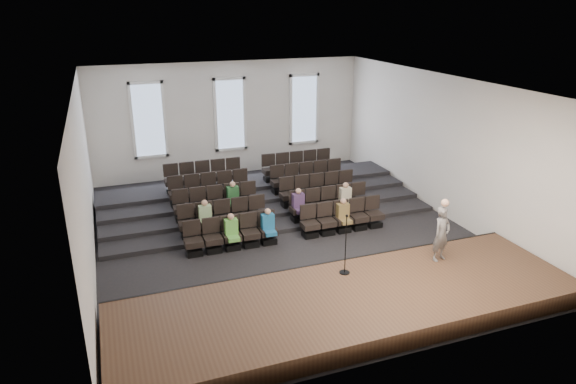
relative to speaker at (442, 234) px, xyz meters
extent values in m
plane|color=black|center=(-3.15, 4.23, -1.29)|extent=(14.00, 14.00, 0.00)
cube|color=white|center=(-3.15, 4.23, 3.72)|extent=(12.00, 14.00, 0.02)
cube|color=white|center=(-3.15, 11.25, 1.21)|extent=(12.00, 0.04, 5.00)
cube|color=white|center=(-3.15, -2.79, 1.21)|extent=(12.00, 0.04, 5.00)
cube|color=white|center=(-9.17, 4.23, 1.21)|extent=(0.04, 14.00, 5.00)
cube|color=white|center=(2.87, 4.23, 1.21)|extent=(0.04, 14.00, 5.00)
cube|color=#48301E|center=(-3.15, -0.87, -1.04)|extent=(11.80, 3.60, 0.50)
cube|color=black|center=(-3.15, 0.90, -1.04)|extent=(11.80, 0.06, 0.52)
cube|color=black|center=(-3.15, 6.56, -1.21)|extent=(11.80, 4.80, 0.15)
cube|color=black|center=(-3.15, 7.08, -1.14)|extent=(11.80, 3.75, 0.30)
cube|color=black|center=(-3.15, 7.61, -1.06)|extent=(11.80, 2.70, 0.45)
cube|color=black|center=(-3.15, 8.13, -0.99)|extent=(11.80, 1.65, 0.60)
cube|color=black|center=(-6.27, 3.63, -1.19)|extent=(0.47, 0.43, 0.20)
cube|color=black|center=(-6.27, 3.63, -0.88)|extent=(0.55, 0.50, 0.19)
cube|color=black|center=(-6.27, 3.84, -0.47)|extent=(0.55, 0.08, 0.50)
cube|color=black|center=(-5.67, 3.63, -1.19)|extent=(0.47, 0.43, 0.20)
cube|color=black|center=(-5.67, 3.63, -0.88)|extent=(0.55, 0.50, 0.19)
cube|color=black|center=(-5.67, 3.84, -0.47)|extent=(0.55, 0.08, 0.50)
cube|color=black|center=(-5.07, 3.63, -1.19)|extent=(0.47, 0.43, 0.20)
cube|color=black|center=(-5.07, 3.63, -0.88)|extent=(0.55, 0.50, 0.19)
cube|color=black|center=(-5.07, 3.84, -0.47)|extent=(0.55, 0.08, 0.50)
cube|color=black|center=(-4.47, 3.63, -1.19)|extent=(0.47, 0.43, 0.20)
cube|color=black|center=(-4.47, 3.63, -0.88)|extent=(0.55, 0.50, 0.19)
cube|color=black|center=(-4.47, 3.84, -0.47)|extent=(0.55, 0.08, 0.50)
cube|color=black|center=(-3.87, 3.63, -1.19)|extent=(0.47, 0.43, 0.20)
cube|color=black|center=(-3.87, 3.63, -0.88)|extent=(0.55, 0.50, 0.19)
cube|color=black|center=(-3.87, 3.84, -0.47)|extent=(0.55, 0.08, 0.50)
cube|color=black|center=(-2.42, 3.63, -1.19)|extent=(0.47, 0.43, 0.20)
cube|color=black|center=(-2.42, 3.63, -0.88)|extent=(0.55, 0.50, 0.19)
cube|color=black|center=(-2.42, 3.84, -0.47)|extent=(0.55, 0.08, 0.50)
cube|color=black|center=(-1.82, 3.63, -1.19)|extent=(0.47, 0.43, 0.20)
cube|color=black|center=(-1.82, 3.63, -0.88)|extent=(0.55, 0.50, 0.19)
cube|color=black|center=(-1.82, 3.84, -0.47)|extent=(0.55, 0.08, 0.50)
cube|color=black|center=(-1.22, 3.63, -1.19)|extent=(0.47, 0.43, 0.20)
cube|color=black|center=(-1.22, 3.63, -0.88)|extent=(0.55, 0.50, 0.19)
cube|color=black|center=(-1.22, 3.84, -0.47)|extent=(0.55, 0.08, 0.50)
cube|color=black|center=(-0.62, 3.63, -1.19)|extent=(0.47, 0.43, 0.20)
cube|color=black|center=(-0.62, 3.63, -0.88)|extent=(0.55, 0.50, 0.19)
cube|color=black|center=(-0.62, 3.84, -0.47)|extent=(0.55, 0.08, 0.50)
cube|color=black|center=(-0.02, 3.63, -1.19)|extent=(0.47, 0.43, 0.20)
cube|color=black|center=(-0.02, 3.63, -0.88)|extent=(0.55, 0.50, 0.19)
cube|color=black|center=(-0.02, 3.84, -0.47)|extent=(0.55, 0.08, 0.50)
cube|color=black|center=(-6.27, 4.68, -1.04)|extent=(0.47, 0.43, 0.20)
cube|color=black|center=(-6.27, 4.68, -0.73)|extent=(0.55, 0.50, 0.19)
cube|color=black|center=(-6.27, 4.89, -0.32)|extent=(0.55, 0.08, 0.50)
cube|color=black|center=(-5.67, 4.68, -1.04)|extent=(0.47, 0.43, 0.20)
cube|color=black|center=(-5.67, 4.68, -0.73)|extent=(0.55, 0.50, 0.19)
cube|color=black|center=(-5.67, 4.89, -0.32)|extent=(0.55, 0.08, 0.50)
cube|color=black|center=(-5.07, 4.68, -1.04)|extent=(0.47, 0.43, 0.20)
cube|color=black|center=(-5.07, 4.68, -0.73)|extent=(0.55, 0.50, 0.19)
cube|color=black|center=(-5.07, 4.89, -0.32)|extent=(0.55, 0.08, 0.50)
cube|color=black|center=(-4.47, 4.68, -1.04)|extent=(0.47, 0.43, 0.20)
cube|color=black|center=(-4.47, 4.68, -0.73)|extent=(0.55, 0.50, 0.19)
cube|color=black|center=(-4.47, 4.89, -0.32)|extent=(0.55, 0.08, 0.50)
cube|color=black|center=(-3.87, 4.68, -1.04)|extent=(0.47, 0.43, 0.20)
cube|color=black|center=(-3.87, 4.68, -0.73)|extent=(0.55, 0.50, 0.19)
cube|color=black|center=(-3.87, 4.89, -0.32)|extent=(0.55, 0.08, 0.50)
cube|color=black|center=(-2.42, 4.68, -1.04)|extent=(0.47, 0.43, 0.20)
cube|color=black|center=(-2.42, 4.68, -0.73)|extent=(0.55, 0.50, 0.19)
cube|color=black|center=(-2.42, 4.89, -0.32)|extent=(0.55, 0.08, 0.50)
cube|color=black|center=(-1.82, 4.68, -1.04)|extent=(0.47, 0.43, 0.20)
cube|color=black|center=(-1.82, 4.68, -0.73)|extent=(0.55, 0.50, 0.19)
cube|color=black|center=(-1.82, 4.89, -0.32)|extent=(0.55, 0.08, 0.50)
cube|color=black|center=(-1.22, 4.68, -1.04)|extent=(0.47, 0.43, 0.20)
cube|color=black|center=(-1.22, 4.68, -0.73)|extent=(0.55, 0.50, 0.19)
cube|color=black|center=(-1.22, 4.89, -0.32)|extent=(0.55, 0.08, 0.50)
cube|color=black|center=(-0.62, 4.68, -1.04)|extent=(0.47, 0.43, 0.20)
cube|color=black|center=(-0.62, 4.68, -0.73)|extent=(0.55, 0.50, 0.19)
cube|color=black|center=(-0.62, 4.89, -0.32)|extent=(0.55, 0.08, 0.50)
cube|color=black|center=(-0.02, 4.68, -1.04)|extent=(0.47, 0.43, 0.20)
cube|color=black|center=(-0.02, 4.68, -0.73)|extent=(0.55, 0.50, 0.19)
cube|color=black|center=(-0.02, 4.89, -0.32)|extent=(0.55, 0.08, 0.50)
cube|color=black|center=(-6.27, 5.73, -0.89)|extent=(0.47, 0.42, 0.20)
cube|color=black|center=(-6.27, 5.73, -0.58)|extent=(0.55, 0.50, 0.19)
cube|color=black|center=(-6.27, 5.94, -0.17)|extent=(0.55, 0.08, 0.50)
cube|color=black|center=(-5.67, 5.73, -0.89)|extent=(0.47, 0.42, 0.20)
cube|color=black|center=(-5.67, 5.73, -0.58)|extent=(0.55, 0.50, 0.19)
cube|color=black|center=(-5.67, 5.94, -0.17)|extent=(0.55, 0.08, 0.50)
cube|color=black|center=(-5.07, 5.73, -0.89)|extent=(0.47, 0.42, 0.20)
cube|color=black|center=(-5.07, 5.73, -0.58)|extent=(0.55, 0.50, 0.19)
cube|color=black|center=(-5.07, 5.94, -0.17)|extent=(0.55, 0.08, 0.50)
cube|color=black|center=(-4.47, 5.73, -0.89)|extent=(0.47, 0.42, 0.20)
cube|color=black|center=(-4.47, 5.73, -0.58)|extent=(0.55, 0.50, 0.19)
cube|color=black|center=(-4.47, 5.94, -0.17)|extent=(0.55, 0.08, 0.50)
cube|color=black|center=(-3.87, 5.73, -0.89)|extent=(0.47, 0.42, 0.20)
cube|color=black|center=(-3.87, 5.73, -0.58)|extent=(0.55, 0.50, 0.19)
cube|color=black|center=(-3.87, 5.94, -0.17)|extent=(0.55, 0.08, 0.50)
cube|color=black|center=(-2.42, 5.73, -0.89)|extent=(0.47, 0.42, 0.20)
cube|color=black|center=(-2.42, 5.73, -0.58)|extent=(0.55, 0.50, 0.19)
cube|color=black|center=(-2.42, 5.94, -0.17)|extent=(0.55, 0.08, 0.50)
cube|color=black|center=(-1.82, 5.73, -0.89)|extent=(0.47, 0.42, 0.20)
cube|color=black|center=(-1.82, 5.73, -0.58)|extent=(0.55, 0.50, 0.19)
cube|color=black|center=(-1.82, 5.94, -0.17)|extent=(0.55, 0.08, 0.50)
cube|color=black|center=(-1.22, 5.73, -0.89)|extent=(0.47, 0.42, 0.20)
cube|color=black|center=(-1.22, 5.73, -0.58)|extent=(0.55, 0.50, 0.19)
cube|color=black|center=(-1.22, 5.94, -0.17)|extent=(0.55, 0.08, 0.50)
cube|color=black|center=(-0.62, 5.73, -0.89)|extent=(0.47, 0.42, 0.20)
cube|color=black|center=(-0.62, 5.73, -0.58)|extent=(0.55, 0.50, 0.19)
cube|color=black|center=(-0.62, 5.94, -0.17)|extent=(0.55, 0.08, 0.50)
cube|color=black|center=(-0.02, 5.73, -0.89)|extent=(0.47, 0.42, 0.20)
cube|color=black|center=(-0.02, 5.73, -0.58)|extent=(0.55, 0.50, 0.19)
cube|color=black|center=(-0.02, 5.94, -0.17)|extent=(0.55, 0.08, 0.50)
cube|color=black|center=(-6.27, 6.78, -0.74)|extent=(0.47, 0.42, 0.20)
cube|color=black|center=(-6.27, 6.78, -0.43)|extent=(0.55, 0.50, 0.19)
cube|color=black|center=(-6.27, 6.99, -0.02)|extent=(0.55, 0.08, 0.50)
cube|color=black|center=(-5.67, 6.78, -0.74)|extent=(0.47, 0.42, 0.20)
cube|color=black|center=(-5.67, 6.78, -0.43)|extent=(0.55, 0.50, 0.19)
cube|color=black|center=(-5.67, 6.99, -0.02)|extent=(0.55, 0.08, 0.50)
cube|color=black|center=(-5.07, 6.78, -0.74)|extent=(0.47, 0.42, 0.20)
cube|color=black|center=(-5.07, 6.78, -0.43)|extent=(0.55, 0.50, 0.19)
cube|color=black|center=(-5.07, 6.99, -0.02)|extent=(0.55, 0.08, 0.50)
cube|color=black|center=(-4.47, 6.78, -0.74)|extent=(0.47, 0.42, 0.20)
cube|color=black|center=(-4.47, 6.78, -0.43)|extent=(0.55, 0.50, 0.19)
cube|color=black|center=(-4.47, 6.99, -0.02)|extent=(0.55, 0.08, 0.50)
cube|color=black|center=(-3.87, 6.78, -0.74)|extent=(0.47, 0.42, 0.20)
cube|color=black|center=(-3.87, 6.78, -0.43)|extent=(0.55, 0.50, 0.19)
cube|color=black|center=(-3.87, 6.99, -0.02)|extent=(0.55, 0.08, 0.50)
cube|color=black|center=(-2.42, 6.78, -0.74)|extent=(0.47, 0.42, 0.20)
cube|color=black|center=(-2.42, 6.78, -0.43)|extent=(0.55, 0.50, 0.19)
cube|color=black|center=(-2.42, 6.99, -0.02)|extent=(0.55, 0.08, 0.50)
cube|color=black|center=(-1.82, 6.78, -0.74)|extent=(0.47, 0.42, 0.20)
cube|color=black|center=(-1.82, 6.78, -0.43)|extent=(0.55, 0.50, 0.19)
cube|color=black|center=(-1.82, 6.99, -0.02)|extent=(0.55, 0.08, 0.50)
cube|color=black|center=(-1.22, 6.78, -0.74)|extent=(0.47, 0.42, 0.20)
cube|color=black|center=(-1.22, 6.78, -0.43)|extent=(0.55, 0.50, 0.19)
cube|color=black|center=(-1.22, 6.99, -0.02)|extent=(0.55, 0.08, 0.50)
cube|color=black|center=(-0.62, 6.78, -0.74)|extent=(0.47, 0.42, 0.20)
cube|color=black|center=(-0.62, 6.78, -0.43)|extent=(0.55, 0.50, 0.19)
cube|color=black|center=(-0.62, 6.99, -0.02)|extent=(0.55, 0.08, 0.50)
cube|color=black|center=(-0.02, 6.78, -0.74)|extent=(0.47, 0.42, 0.20)
cube|color=black|center=(-0.02, 6.78, -0.43)|extent=(0.55, 0.50, 0.19)
cube|color=black|center=(-0.02, 6.99, -0.02)|extent=(0.55, 0.08, 0.50)
cube|color=black|center=(-6.27, 7.83, -0.59)|extent=(0.47, 0.42, 0.20)
cube|color=black|center=(-6.27, 7.83, -0.28)|extent=(0.55, 0.50, 0.19)
cube|color=black|center=(-6.27, 8.04, 0.13)|extent=(0.55, 0.08, 0.50)
cube|color=black|center=(-5.67, 7.83, -0.59)|extent=(0.47, 0.42, 0.20)
cube|color=black|center=(-5.67, 7.83, -0.28)|extent=(0.55, 0.50, 0.19)
cube|color=black|center=(-5.67, 8.04, 0.13)|extent=(0.55, 0.08, 0.50)
cube|color=black|center=(-5.07, 7.83, -0.59)|extent=(0.47, 0.42, 0.20)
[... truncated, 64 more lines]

